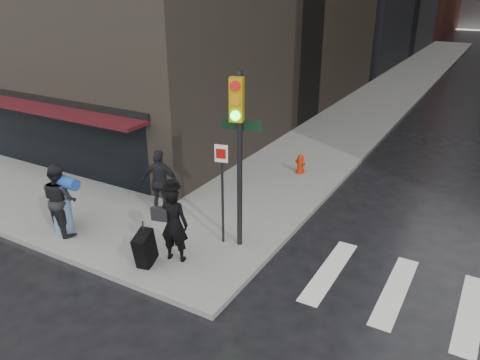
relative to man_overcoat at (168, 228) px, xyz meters
The scene contains 8 objects.
ground 1.31m from the man_overcoat, 83.40° to the left, with size 140.00×140.00×0.00m, color black.
sidewalk_left 27.77m from the man_overcoat, 89.82° to the left, with size 4.00×50.00×0.15m, color slate.
storefront 7.44m from the man_overcoat, 159.00° to the left, with size 8.40×1.11×2.83m.
man_overcoat is the anchor object (origin of this frame).
man_jeans 3.45m from the man_overcoat, behind, with size 1.42×1.00×2.02m.
man_greycoat 2.65m from the man_overcoat, 132.45° to the left, with size 1.27×0.82×2.01m.
traffic_light 2.75m from the man_overcoat, 52.49° to the left, with size 1.12×0.64×4.59m.
fire_hydrant 7.09m from the man_overcoat, 85.79° to the left, with size 0.41×0.31×0.71m.
Camera 1 is at (6.45, -8.58, 6.62)m, focal length 35.00 mm.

